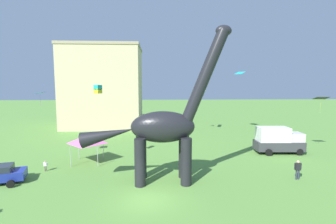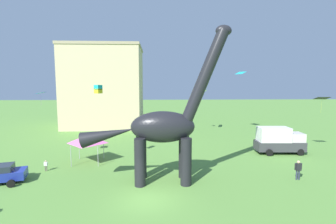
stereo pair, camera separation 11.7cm
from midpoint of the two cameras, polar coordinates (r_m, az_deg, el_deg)
name	(u,v)px [view 1 (the left image)]	position (r m, az deg, el deg)	size (l,w,h in m)	color
ground_plane	(148,200)	(18.96, -4.79, -19.53)	(240.00, 240.00, 0.00)	#5B8E3D
dinosaur_sculpture	(162,127)	(20.73, -1.55, -3.46)	(12.54, 2.66, 13.11)	black
parked_box_truck	(278,140)	(32.73, 24.02, -5.90)	(5.69, 2.40, 3.20)	#38383D
person_strolling_adult	(45,165)	(26.86, -26.61, -10.86)	(0.39, 0.17, 1.05)	#6B6056
person_watching_child	(298,168)	(24.75, 27.71, -11.37)	(0.65, 0.28, 1.73)	#2D3347
festival_canopy_tent	(87,139)	(27.56, -18.28, -5.98)	(3.15, 3.15, 3.00)	#B2B2B7
kite_drifting	(40,93)	(28.33, -27.60, 3.91)	(0.89, 1.15, 1.37)	#287AE5
kite_near_low	(240,73)	(43.42, 16.21, 8.68)	(1.78, 1.96, 0.46)	#19B2B7
kite_mid_left	(98,89)	(25.73, -16.03, 5.09)	(0.82, 0.82, 0.84)	#19B2B7
kite_near_high	(201,90)	(42.72, 7.66, 5.12)	(2.42, 2.53, 0.72)	white
kite_high_left	(321,98)	(34.65, 31.80, 2.73)	(1.67, 1.30, 1.97)	black
background_building_block	(104,87)	(50.70, -14.66, 5.67)	(14.67, 11.88, 15.73)	#CCB78E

